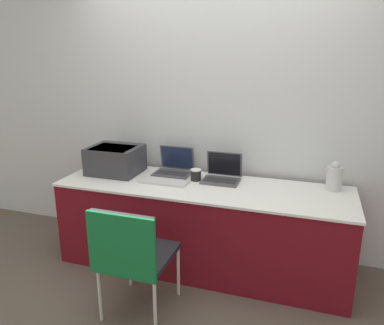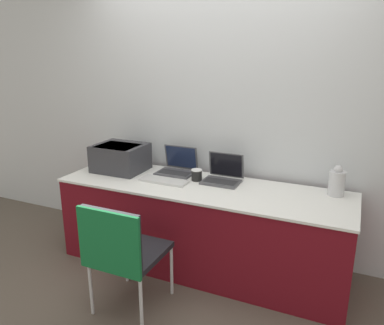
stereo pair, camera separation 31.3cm
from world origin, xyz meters
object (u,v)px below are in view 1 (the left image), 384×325
laptop_right (222,175)px  chair (131,251)px  external_keyboard (164,182)px  metal_pitcher (334,177)px  laptop_left (174,168)px  printer (115,159)px  coffee_cup (196,175)px

laptop_right → chair: 1.10m
external_keyboard → metal_pitcher: bearing=11.2°
metal_pitcher → chair: (-1.28, -1.05, -0.32)m
laptop_left → external_keyboard: (0.01, -0.28, -0.04)m
printer → metal_pitcher: (1.89, 0.15, -0.03)m
laptop_right → external_keyboard: laptop_right is taller
printer → coffee_cup: bearing=2.0°
laptop_right → metal_pitcher: 0.91m
external_keyboard → coffee_cup: size_ratio=4.27×
printer → metal_pitcher: bearing=4.4°
laptop_left → coffee_cup: laptop_left is taller
external_keyboard → chair: 0.82m
laptop_left → coffee_cup: (0.25, -0.13, -0.00)m
external_keyboard → printer: bearing=166.7°
printer → laptop_right: printer is taller
printer → laptop_right: bearing=5.4°
external_keyboard → chair: chair is taller
laptop_left → metal_pitcher: bearing=-0.2°
printer → coffee_cup: 0.77m
laptop_left → metal_pitcher: metal_pitcher is taller
coffee_cup → metal_pitcher: size_ratio=0.41×
external_keyboard → coffee_cup: coffee_cup is taller
laptop_right → metal_pitcher: metal_pitcher is taller
printer → external_keyboard: bearing=-13.3°
chair → laptop_left: bearing=94.9°
external_keyboard → coffee_cup: 0.29m
laptop_right → coffee_cup: (-0.22, -0.07, -0.00)m
printer → laptop_right: (0.98, 0.09, -0.08)m
printer → metal_pitcher: 1.90m
coffee_cup → chair: (-0.16, -0.93, -0.27)m
chair → coffee_cup: bearing=80.3°
laptop_left → coffee_cup: size_ratio=3.34×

